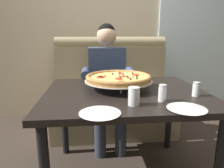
{
  "coord_description": "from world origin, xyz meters",
  "views": [
    {
      "loc": [
        -0.24,
        -1.48,
        1.16
      ],
      "look_at": [
        -0.09,
        0.1,
        0.78
      ],
      "focal_mm": 33.09,
      "sensor_mm": 36.0,
      "label": 1
    }
  ],
  "objects": [
    {
      "name": "plate_near_right",
      "position": [
        -0.21,
        -0.43,
        0.75
      ],
      "size": [
        0.23,
        0.23,
        0.02
      ],
      "color": "white",
      "rests_on": "dining_table"
    },
    {
      "name": "shaker_parmesan",
      "position": [
        0.46,
        -0.17,
        0.79
      ],
      "size": [
        0.05,
        0.05,
        0.1
      ],
      "color": "white",
      "rests_on": "dining_table"
    },
    {
      "name": "dining_table",
      "position": [
        0.0,
        0.0,
        0.66
      ],
      "size": [
        1.19,
        0.99,
        0.74
      ],
      "color": "black",
      "rests_on": "ground_plane"
    },
    {
      "name": "back_wall_with_window",
      "position": [
        0.0,
        1.53,
        1.4
      ],
      "size": [
        6.0,
        0.12,
        2.8
      ],
      "primitive_type": "cube",
      "color": "beige",
      "rests_on": "ground_plane"
    },
    {
      "name": "drinking_glass",
      "position": [
        0.0,
        -0.31,
        0.79
      ],
      "size": [
        0.07,
        0.07,
        0.11
      ],
      "color": "silver",
      "rests_on": "dining_table"
    },
    {
      "name": "shaker_pepper_flakes",
      "position": [
        0.19,
        -0.26,
        0.79
      ],
      "size": [
        0.05,
        0.05,
        0.11
      ],
      "color": "white",
      "rests_on": "dining_table"
    },
    {
      "name": "window_panel",
      "position": [
        1.26,
        1.46,
        1.4
      ],
      "size": [
        1.1,
        0.02,
        2.8
      ],
      "primitive_type": "cube",
      "color": "white",
      "rests_on": "ground_plane"
    },
    {
      "name": "pizza",
      "position": [
        -0.04,
        0.08,
        0.83
      ],
      "size": [
        0.53,
        0.53,
        0.12
      ],
      "color": "silver",
      "rests_on": "dining_table"
    },
    {
      "name": "booth_bench",
      "position": [
        0.0,
        0.96,
        0.4
      ],
      "size": [
        1.41,
        0.78,
        1.13
      ],
      "color": "#998966",
      "rests_on": "ground_plane"
    },
    {
      "name": "plate_near_left",
      "position": [
        0.29,
        -0.41,
        0.75
      ],
      "size": [
        0.22,
        0.22,
        0.02
      ],
      "color": "white",
      "rests_on": "dining_table"
    },
    {
      "name": "patio_chair",
      "position": [
        1.09,
        1.99,
        0.52
      ],
      "size": [
        0.4,
        0.4,
        0.86
      ],
      "color": "black",
      "rests_on": "ground_plane"
    },
    {
      "name": "diner_main",
      "position": [
        -0.08,
        0.7,
        0.71
      ],
      "size": [
        0.54,
        0.64,
        1.27
      ],
      "color": "#2D3342",
      "rests_on": "ground_plane"
    }
  ]
}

